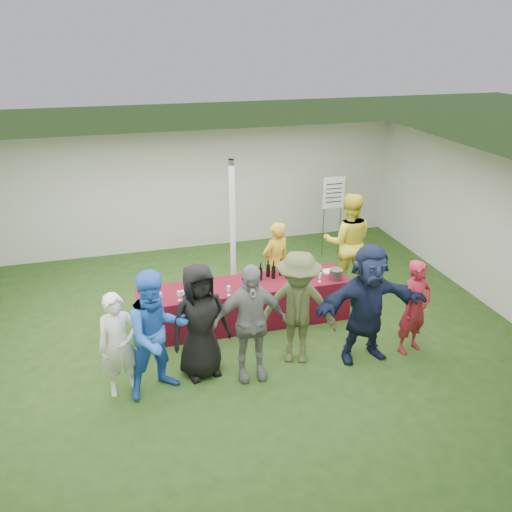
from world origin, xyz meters
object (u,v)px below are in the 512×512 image
object	(u,v)px
wine_list_sign	(333,199)
staff_pourer	(276,263)
customer_0	(119,345)
customer_4	(298,309)
serving_table	(245,304)
staff_back	(348,242)
customer_6	(415,307)
customer_3	(250,323)
customer_2	(200,321)
customer_1	(157,334)
dump_bucket	(336,274)
customer_5	(367,304)

from	to	relation	value
wine_list_sign	staff_pourer	distance (m)	2.63
customer_0	customer_4	bearing A→B (deg)	-6.51
serving_table	staff_back	size ratio (longest dim) A/B	1.86
staff_back	customer_6	world-z (taller)	staff_back
serving_table	staff_back	bearing A→B (deg)	19.14
customer_3	wine_list_sign	bearing A→B (deg)	55.89
customer_0	customer_6	world-z (taller)	customer_6
wine_list_sign	customer_4	xyz separation A→B (m)	(-2.11, -3.61, -0.41)
staff_back	customer_2	bearing A→B (deg)	49.17
serving_table	customer_1	xyz separation A→B (m)	(-1.57, -1.42, 0.55)
dump_bucket	customer_2	xyz separation A→B (m)	(-2.53, -0.97, 0.04)
staff_back	customer_1	world-z (taller)	staff_back
customer_6	serving_table	bearing A→B (deg)	129.27
serving_table	customer_5	xyz separation A→B (m)	(1.52, -1.46, 0.57)
wine_list_sign	customer_0	distance (m)	5.99
wine_list_sign	customer_6	xyz separation A→B (m)	(-0.27, -3.84, -0.54)
dump_bucket	staff_pourer	size ratio (longest dim) A/B	0.14
customer_0	customer_6	size ratio (longest dim) A/B	1.00
customer_1	customer_2	size ratio (longest dim) A/B	1.05
wine_list_sign	staff_back	size ratio (longest dim) A/B	0.93
customer_1	staff_pourer	bearing A→B (deg)	23.01
serving_table	staff_back	xyz separation A→B (m)	(2.24, 0.78, 0.59)
customer_4	customer_5	bearing A→B (deg)	9.12
customer_0	customer_4	world-z (taller)	customer_4
customer_2	customer_3	world-z (taller)	customer_3
wine_list_sign	customer_3	size ratio (longest dim) A/B	1.00
customer_2	customer_4	world-z (taller)	customer_4
customer_1	customer_4	distance (m)	2.08
staff_pourer	customer_2	size ratio (longest dim) A/B	0.90
serving_table	customer_5	bearing A→B (deg)	-43.97
customer_0	customer_3	world-z (taller)	customer_3
wine_list_sign	customer_6	world-z (taller)	wine_list_sign
customer_5	customer_6	xyz separation A→B (m)	(0.81, -0.02, -0.17)
staff_pourer	customer_6	xyz separation A→B (m)	(1.60, -2.07, -0.02)
dump_bucket	wine_list_sign	xyz separation A→B (m)	(1.03, 2.58, 0.48)
customer_0	customer_6	bearing A→B (deg)	-10.07
staff_pourer	customer_4	size ratio (longest dim) A/B	0.87
serving_table	customer_5	size ratio (longest dim) A/B	1.90
customer_2	customer_5	size ratio (longest dim) A/B	0.93
wine_list_sign	customer_0	bearing A→B (deg)	-141.91
customer_1	customer_4	xyz separation A→B (m)	(2.07, 0.17, -0.02)
dump_bucket	customer_6	distance (m)	1.48
dump_bucket	staff_pourer	distance (m)	1.16
customer_4	wine_list_sign	bearing A→B (deg)	80.24
customer_0	customer_5	bearing A→B (deg)	-10.19
customer_0	customer_1	distance (m)	0.55
customer_4	customer_5	xyz separation A→B (m)	(1.02, -0.21, 0.04)
wine_list_sign	customer_4	size ratio (longest dim) A/B	0.99
staff_back	customer_2	xyz separation A→B (m)	(-3.19, -1.97, -0.08)
customer_6	customer_2	bearing A→B (deg)	156.61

